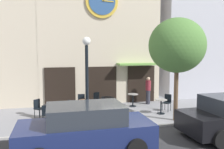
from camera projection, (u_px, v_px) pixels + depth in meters
name	position (u px, v px, depth m)	size (l,w,h in m)	color
ground_plane	(138.00, 132.00, 9.74)	(24.93, 10.67, 0.13)	gray
clock_building	(98.00, 10.00, 15.34)	(7.59, 3.66, 11.36)	beige
neighbor_building_right	(188.00, 17.00, 18.17)	(5.19, 4.65, 11.66)	#B2B2BC
street_lamp	(87.00, 81.00, 10.35)	(0.36, 0.36, 3.86)	black
street_tree	(177.00, 46.00, 10.92)	(2.65, 2.38, 4.77)	brown
cafe_table_center_left	(51.00, 109.00, 11.32)	(0.68, 0.68, 0.73)	black
cafe_table_center	(85.00, 104.00, 12.19)	(0.70, 0.70, 0.75)	black
cafe_table_rightmost	(107.00, 101.00, 13.03)	(0.74, 0.74, 0.73)	black
cafe_table_near_door	(133.00, 98.00, 14.01)	(0.62, 0.62, 0.74)	black
cafe_table_near_curb	(161.00, 104.00, 12.37)	(0.62, 0.62, 0.75)	black
cafe_chair_mid_row	(73.00, 107.00, 11.55)	(0.57, 0.57, 0.90)	black
cafe_chair_corner	(47.00, 113.00, 10.50)	(0.44, 0.44, 0.90)	black
cafe_chair_near_tree	(101.00, 104.00, 12.27)	(0.43, 0.43, 0.90)	black
cafe_chair_curbside	(97.00, 99.00, 13.58)	(0.54, 0.54, 0.90)	black
cafe_chair_facing_wall	(81.00, 101.00, 13.02)	(0.43, 0.43, 0.90)	black
cafe_chair_under_awning	(38.00, 107.00, 11.67)	(0.57, 0.57, 0.90)	black
cafe_chair_outer	(167.00, 101.00, 13.01)	(0.56, 0.56, 0.90)	black
pedestrian_maroon	(148.00, 90.00, 14.62)	(0.36, 0.36, 1.67)	#2D2D38
parked_car_navy	(85.00, 129.00, 7.67)	(4.31, 2.04, 1.55)	navy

